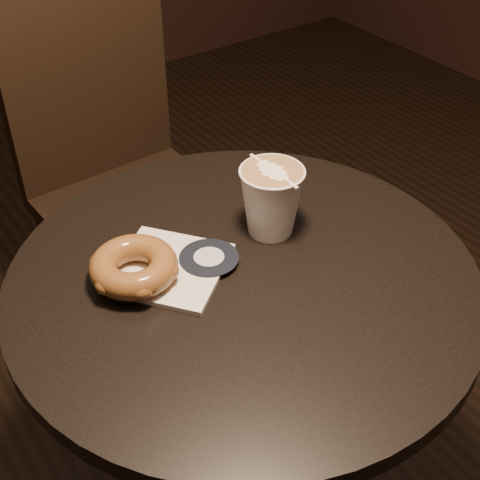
{
  "coord_description": "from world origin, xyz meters",
  "views": [
    {
      "loc": [
        -0.43,
        -0.6,
        1.4
      ],
      "look_at": [
        0.01,
        0.03,
        0.79
      ],
      "focal_mm": 50.0,
      "sensor_mm": 36.0,
      "label": 1
    }
  ],
  "objects_px": {
    "cafe_table": "(243,363)",
    "chair": "(113,151)",
    "latte_cup": "(271,201)",
    "doughnut": "(134,266)",
    "pastry_bag": "(169,268)"
  },
  "relations": [
    {
      "from": "pastry_bag",
      "to": "doughnut",
      "type": "relative_size",
      "value": 1.23
    },
    {
      "from": "cafe_table",
      "to": "chair",
      "type": "xyz_separation_m",
      "value": [
        0.12,
        0.7,
        0.03
      ]
    },
    {
      "from": "chair",
      "to": "pastry_bag",
      "type": "relative_size",
      "value": 6.61
    },
    {
      "from": "latte_cup",
      "to": "doughnut",
      "type": "bearing_deg",
      "value": 176.3
    },
    {
      "from": "latte_cup",
      "to": "cafe_table",
      "type": "bearing_deg",
      "value": -147.89
    },
    {
      "from": "chair",
      "to": "latte_cup",
      "type": "distance_m",
      "value": 0.68
    },
    {
      "from": "cafe_table",
      "to": "doughnut",
      "type": "relative_size",
      "value": 5.9
    },
    {
      "from": "cafe_table",
      "to": "chair",
      "type": "height_order",
      "value": "chair"
    },
    {
      "from": "latte_cup",
      "to": "pastry_bag",
      "type": "bearing_deg",
      "value": 177.4
    },
    {
      "from": "cafe_table",
      "to": "latte_cup",
      "type": "distance_m",
      "value": 0.28
    },
    {
      "from": "chair",
      "to": "pastry_bag",
      "type": "distance_m",
      "value": 0.69
    },
    {
      "from": "cafe_table",
      "to": "latte_cup",
      "type": "height_order",
      "value": "latte_cup"
    },
    {
      "from": "chair",
      "to": "pastry_bag",
      "type": "bearing_deg",
      "value": -109.85
    },
    {
      "from": "cafe_table",
      "to": "latte_cup",
      "type": "xyz_separation_m",
      "value": [
        0.09,
        0.06,
        0.26
      ]
    },
    {
      "from": "chair",
      "to": "doughnut",
      "type": "height_order",
      "value": "chair"
    }
  ]
}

